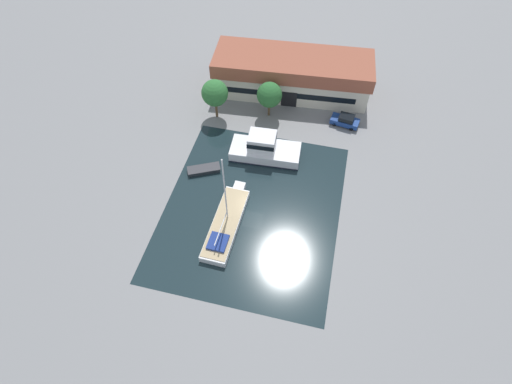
# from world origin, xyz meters

# --- Properties ---
(ground_plane) EXTENTS (440.00, 440.00, 0.00)m
(ground_plane) POSITION_xyz_m (0.00, 0.00, 0.00)
(ground_plane) COLOR slate
(water_canal) EXTENTS (21.61, 26.09, 0.01)m
(water_canal) POSITION_xyz_m (0.00, 0.00, 0.00)
(water_canal) COLOR #19282D
(water_canal) RESTS_ON ground
(warehouse_building) EXTENTS (24.77, 10.21, 6.02)m
(warehouse_building) POSITION_xyz_m (0.49, 24.31, 3.05)
(warehouse_building) COLOR beige
(warehouse_building) RESTS_ON ground
(quay_tree_near_building) EXTENTS (3.72, 3.72, 5.70)m
(quay_tree_near_building) POSITION_xyz_m (-1.73, 17.59, 3.83)
(quay_tree_near_building) COLOR brown
(quay_tree_near_building) RESTS_ON ground
(quay_tree_by_water) EXTENTS (3.87, 3.87, 6.31)m
(quay_tree_by_water) POSITION_xyz_m (-9.34, 15.52, 4.35)
(quay_tree_by_water) COLOR brown
(quay_tree_by_water) RESTS_ON ground
(parked_car) EXTENTS (4.38, 2.52, 1.70)m
(parked_car) POSITION_xyz_m (9.73, 18.14, 0.84)
(parked_car) COLOR navy
(parked_car) RESTS_ON ground
(sailboat_moored) EXTENTS (3.34, 11.93, 11.32)m
(sailboat_moored) POSITION_xyz_m (-2.49, -3.20, 0.58)
(sailboat_moored) COLOR silver
(sailboat_moored) RESTS_ON water_canal
(motor_cruiser) EXTENTS (9.86, 4.67, 3.85)m
(motor_cruiser) POSITION_xyz_m (-0.57, 9.23, 1.38)
(motor_cruiser) COLOR silver
(motor_cruiser) RESTS_ON water_canal
(small_dinghy) EXTENTS (4.62, 3.28, 0.62)m
(small_dinghy) POSITION_xyz_m (-7.87, 4.57, 0.32)
(small_dinghy) COLOR #23282D
(small_dinghy) RESTS_ON water_canal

